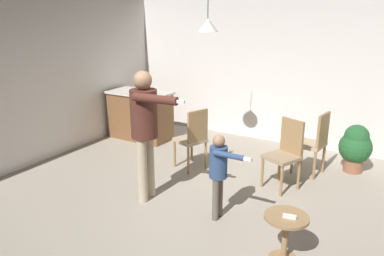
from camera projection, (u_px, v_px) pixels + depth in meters
The scene contains 13 objects.
ground at pixel (199, 211), 4.78m from camera, with size 7.68×7.68×0.00m, color #9E9384.
wall_back at pixel (283, 73), 7.03m from camera, with size 6.40×0.10×2.70m, color silver.
wall_left at pixel (23, 84), 5.93m from camera, with size 0.10×6.40×2.70m, color silver.
kitchen_counter at pixel (140, 115), 7.46m from camera, with size 1.26×0.66×0.95m.
side_table_by_couch at pixel (285, 233), 3.73m from camera, with size 0.44×0.44×0.52m.
person_adult at pixel (145, 122), 4.81m from camera, with size 0.87×0.50×1.74m.
person_child at pixel (219, 168), 4.44m from camera, with size 0.57×0.31×1.08m.
dining_chair_by_counter at pixel (285, 152), 5.30m from camera, with size 0.55×0.55×1.00m.
dining_chair_near_wall at pixel (193, 137), 5.94m from camera, with size 0.54×0.54×1.00m.
dining_chair_centre_back at pixel (314, 141), 5.74m from camera, with size 0.48×0.48×1.00m.
potted_plant_corner at pixel (355, 146), 5.87m from camera, with size 0.50×0.50×0.77m.
spare_remote_on_table at pixel (290, 217), 3.63m from camera, with size 0.04×0.13×0.04m, color white.
ceiling_light_pendant at pixel (208, 25), 5.65m from camera, with size 0.32×0.32×0.55m.
Camera 1 is at (2.08, -3.72, 2.42)m, focal length 35.11 mm.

